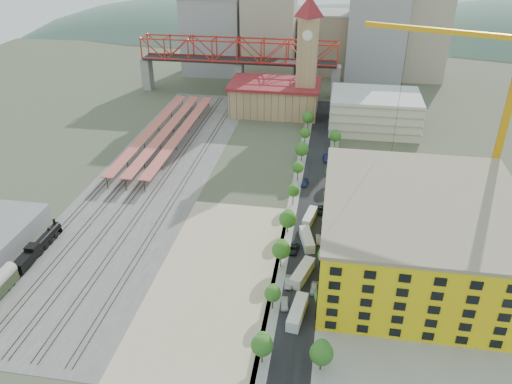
% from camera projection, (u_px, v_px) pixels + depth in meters
% --- Properties ---
extents(ground, '(400.00, 400.00, 0.00)m').
position_uv_depth(ground, '(255.00, 210.00, 143.70)').
color(ground, '#474C38').
rests_on(ground, ground).
extents(ballast_strip, '(36.00, 165.00, 0.06)m').
position_uv_depth(ballast_strip, '(156.00, 174.00, 163.86)').
color(ballast_strip, '#605E59').
rests_on(ballast_strip, ground).
extents(dirt_lot, '(28.00, 67.00, 0.06)m').
position_uv_depth(dirt_lot, '(216.00, 277.00, 117.08)').
color(dirt_lot, tan).
rests_on(dirt_lot, ground).
extents(street_asphalt, '(12.00, 170.00, 0.06)m').
position_uv_depth(street_asphalt, '(314.00, 190.00, 154.37)').
color(street_asphalt, black).
rests_on(street_asphalt, ground).
extents(sidewalk_west, '(3.00, 170.00, 0.04)m').
position_uv_depth(sidewalk_west, '(296.00, 188.00, 155.15)').
color(sidewalk_west, gray).
rests_on(sidewalk_west, ground).
extents(sidewalk_east, '(3.00, 170.00, 0.04)m').
position_uv_depth(sidewalk_east, '(331.00, 191.00, 153.59)').
color(sidewalk_east, gray).
rests_on(sidewalk_east, ground).
extents(construction_pad, '(50.00, 90.00, 0.06)m').
position_uv_depth(construction_pad, '(425.00, 268.00, 120.08)').
color(construction_pad, gray).
rests_on(construction_pad, ground).
extents(rail_tracks, '(26.56, 160.00, 0.18)m').
position_uv_depth(rail_tracks, '(150.00, 173.00, 164.06)').
color(rail_tracks, '#382B23').
rests_on(rail_tracks, ground).
extents(platform_canopies, '(16.00, 80.00, 4.12)m').
position_uv_depth(platform_canopies, '(166.00, 130.00, 186.36)').
color(platform_canopies, '#BD494A').
rests_on(platform_canopies, ground).
extents(station_hall, '(38.00, 24.00, 13.10)m').
position_uv_depth(station_hall, '(275.00, 97.00, 211.89)').
color(station_hall, tan).
rests_on(station_hall, ground).
extents(clock_tower, '(12.00, 12.00, 52.00)m').
position_uv_depth(clock_tower, '(308.00, 47.00, 197.63)').
color(clock_tower, tan).
rests_on(clock_tower, ground).
extents(parking_garage, '(34.00, 26.00, 14.00)m').
position_uv_depth(parking_garage, '(374.00, 111.00, 195.60)').
color(parking_garage, silver).
rests_on(parking_garage, ground).
extents(truss_bridge, '(94.00, 9.60, 25.60)m').
position_uv_depth(truss_bridge, '(238.00, 54.00, 228.63)').
color(truss_bridge, gray).
rests_on(truss_bridge, ground).
extents(construction_building, '(44.60, 50.60, 18.80)m').
position_uv_depth(construction_building, '(419.00, 234.00, 115.95)').
color(construction_building, yellow).
rests_on(construction_building, ground).
extents(street_trees, '(15.40, 124.40, 8.00)m').
position_uv_depth(street_trees, '(312.00, 206.00, 145.75)').
color(street_trees, '#315F1C').
rests_on(street_trees, ground).
extents(skyline, '(133.00, 46.00, 60.00)m').
position_uv_depth(skyline, '(315.00, 31.00, 254.32)').
color(skyline, '#9EA0A3').
rests_on(skyline, ground).
extents(distant_hills, '(647.00, 264.00, 227.00)m').
position_uv_depth(distant_hills, '(363.00, 134.00, 400.22)').
color(distant_hills, '#4C6B59').
rests_on(distant_hills, ground).
extents(locomotive, '(2.65, 20.47, 5.12)m').
position_uv_depth(locomotive, '(40.00, 245.00, 125.10)').
color(locomotive, black).
rests_on(locomotive, ground).
extents(tower_crane, '(50.90, 19.80, 57.01)m').
position_uv_depth(tower_crane, '(497.00, 92.00, 126.25)').
color(tower_crane, orange).
rests_on(tower_crane, ground).
extents(site_trailer_a, '(4.03, 10.28, 2.74)m').
position_uv_depth(site_trailer_a, '(297.00, 312.00, 104.79)').
color(site_trailer_a, silver).
rests_on(site_trailer_a, ground).
extents(site_trailer_b, '(5.43, 10.41, 2.76)m').
position_uv_depth(site_trailer_b, '(302.00, 273.00, 116.26)').
color(site_trailer_b, silver).
rests_on(site_trailer_b, ground).
extents(site_trailer_c, '(4.79, 9.87, 2.61)m').
position_uv_depth(site_trailer_c, '(307.00, 239.00, 128.41)').
color(site_trailer_c, silver).
rests_on(site_trailer_c, ground).
extents(site_trailer_d, '(3.87, 9.09, 2.41)m').
position_uv_depth(site_trailer_d, '(310.00, 217.00, 138.11)').
color(site_trailer_d, silver).
rests_on(site_trailer_d, ground).
extents(car_0, '(2.09, 4.32, 1.42)m').
position_uv_depth(car_0, '(285.00, 304.00, 108.00)').
color(car_0, silver).
rests_on(car_0, ground).
extents(car_1, '(1.91, 4.72, 1.52)m').
position_uv_depth(car_1, '(288.00, 282.00, 114.32)').
color(car_1, gray).
rests_on(car_1, ground).
extents(car_2, '(2.98, 5.17, 1.35)m').
position_uv_depth(car_2, '(294.00, 249.00, 125.69)').
color(car_2, black).
rests_on(car_2, ground).
extents(car_3, '(2.44, 4.85, 1.35)m').
position_uv_depth(car_3, '(305.00, 183.00, 156.66)').
color(car_3, navy).
rests_on(car_3, ground).
extents(car_4, '(1.88, 4.44, 1.50)m').
position_uv_depth(car_4, '(314.00, 288.00, 112.39)').
color(car_4, '#B8B8B8').
rests_on(car_4, ground).
extents(car_5, '(1.96, 4.37, 1.39)m').
position_uv_depth(car_5, '(319.00, 240.00, 129.33)').
color(car_5, gray).
rests_on(car_5, ground).
extents(car_6, '(2.64, 5.01, 1.34)m').
position_uv_depth(car_6, '(321.00, 210.00, 142.33)').
color(car_6, black).
rests_on(car_6, ground).
extents(car_7, '(2.93, 5.57, 1.54)m').
position_uv_depth(car_7, '(326.00, 159.00, 172.26)').
color(car_7, navy).
rests_on(car_7, ground).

